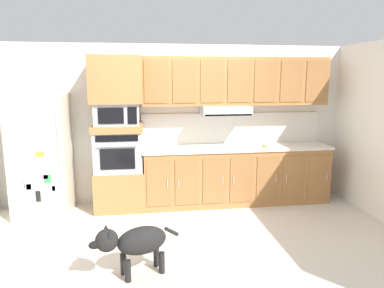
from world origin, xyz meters
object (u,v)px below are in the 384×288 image
at_px(refrigerator, 41,155).
at_px(built_in_oven, 119,151).
at_px(microwave, 117,114).
at_px(screwdriver, 265,146).
at_px(dog, 135,242).

bearing_deg(refrigerator, built_in_oven, 3.54).
bearing_deg(microwave, refrigerator, -176.46).
xyz_separation_m(refrigerator, microwave, (1.09, 0.07, 0.58)).
bearing_deg(screwdriver, dog, -137.10).
relative_size(screwdriver, dog, 0.17).
height_order(built_in_oven, screwdriver, built_in_oven).
height_order(built_in_oven, microwave, microwave).
bearing_deg(refrigerator, dog, -55.01).
xyz_separation_m(built_in_oven, dog, (0.25, -1.98, -0.53)).
bearing_deg(built_in_oven, refrigerator, -176.46).
relative_size(microwave, screwdriver, 4.30).
xyz_separation_m(built_in_oven, screwdriver, (2.26, -0.11, 0.03)).
bearing_deg(refrigerator, screwdriver, -0.72).
bearing_deg(microwave, screwdriver, -2.78).
xyz_separation_m(refrigerator, screwdriver, (3.36, -0.04, 0.05)).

